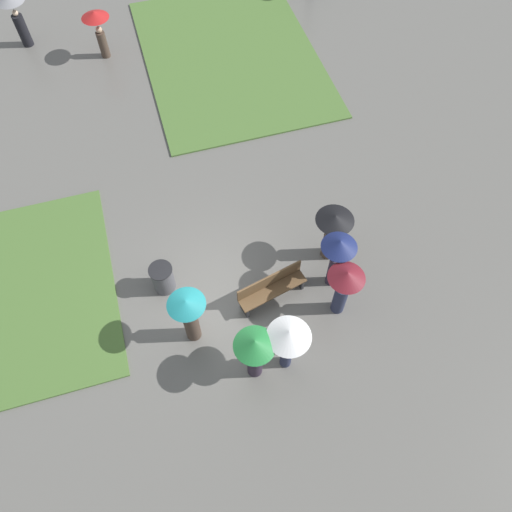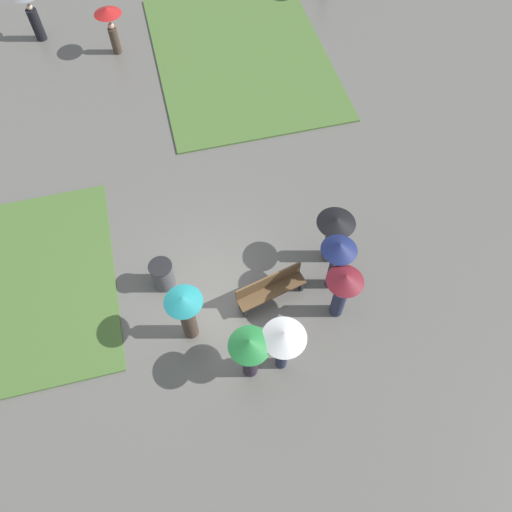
{
  "view_description": "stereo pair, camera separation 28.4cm",
  "coord_description": "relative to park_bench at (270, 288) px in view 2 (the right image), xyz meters",
  "views": [
    {
      "loc": [
        -0.65,
        -6.13,
        12.01
      ],
      "look_at": [
        1.27,
        0.38,
        0.98
      ],
      "focal_mm": 35.0,
      "sensor_mm": 36.0,
      "label": 1
    },
    {
      "loc": [
        -0.38,
        -6.2,
        12.01
      ],
      "look_at": [
        1.27,
        0.38,
        0.98
      ],
      "focal_mm": 35.0,
      "sensor_mm": 36.0,
      "label": 2
    }
  ],
  "objects": [
    {
      "name": "crowd_person_white",
      "position": [
        -0.22,
        -1.89,
        1.04
      ],
      "size": [
        1.03,
        1.03,
        1.96
      ],
      "rotation": [
        0.0,
        0.0,
        3.04
      ],
      "color": "#282D47",
      "rests_on": "ground_plane"
    },
    {
      "name": "crowd_person_black",
      "position": [
        1.93,
        0.82,
        0.69
      ],
      "size": [
        1.01,
        1.01,
        1.82
      ],
      "rotation": [
        0.0,
        0.0,
        5.66
      ],
      "color": "#47382D",
      "rests_on": "ground_plane"
    },
    {
      "name": "lawn_patch_far",
      "position": [
        1.55,
        10.04,
        -0.44
      ],
      "size": [
        6.26,
        8.72,
        0.06
      ],
      "color": "#4C7033",
      "rests_on": "ground_plane"
    },
    {
      "name": "ground_plane",
      "position": [
        -1.47,
        0.36,
        -0.47
      ],
      "size": [
        90.0,
        90.0,
        0.0
      ],
      "primitive_type": "plane",
      "color": "#66635E"
    },
    {
      "name": "crowd_person_teal",
      "position": [
        -2.23,
        -0.51,
        0.72
      ],
      "size": [
        0.91,
        0.91,
        1.93
      ],
      "rotation": [
        0.0,
        0.0,
        1.45
      ],
      "color": "#47382D",
      "rests_on": "ground_plane"
    },
    {
      "name": "crowd_person_navy",
      "position": [
        1.69,
        -0.04,
        0.99
      ],
      "size": [
        0.91,
        0.91,
        2.01
      ],
      "rotation": [
        0.0,
        0.0,
        4.26
      ],
      "color": "#2D2333",
      "rests_on": "ground_plane"
    },
    {
      "name": "crowd_person_maroon",
      "position": [
        1.57,
        -0.85,
        0.82
      ],
      "size": [
        0.92,
        0.92,
        1.9
      ],
      "rotation": [
        0.0,
        0.0,
        0.13
      ],
      "color": "#282D47",
      "rests_on": "ground_plane"
    },
    {
      "name": "lone_walker_near_lawn",
      "position": [
        -5.67,
        12.92,
        0.85
      ],
      "size": [
        1.04,
        1.04,
        1.98
      ],
      "rotation": [
        0.0,
        0.0,
        2.32
      ],
      "color": "black",
      "rests_on": "ground_plane"
    },
    {
      "name": "lone_walker_mid_plaza",
      "position": [
        -2.91,
        11.39,
        0.8
      ],
      "size": [
        0.97,
        0.97,
        1.77
      ],
      "rotation": [
        0.0,
        0.0,
        2.75
      ],
      "color": "#47382D",
      "rests_on": "ground_plane"
    },
    {
      "name": "crowd_person_green",
      "position": [
        -1.0,
        -1.86,
        0.85
      ],
      "size": [
        0.97,
        0.97,
        1.91
      ],
      "rotation": [
        0.0,
        0.0,
        0.03
      ],
      "color": "#2D2333",
      "rests_on": "ground_plane"
    },
    {
      "name": "trash_bin",
      "position": [
        -2.67,
        1.08,
        -0.01
      ],
      "size": [
        0.63,
        0.63,
        0.92
      ],
      "color": "#4C4C51",
      "rests_on": "ground_plane"
    },
    {
      "name": "park_bench",
      "position": [
        0.0,
        0.0,
        0.0
      ],
      "size": [
        1.93,
        0.84,
        0.9
      ],
      "rotation": [
        0.0,
        0.0,
        0.23
      ],
      "color": "brown",
      "rests_on": "ground_plane"
    }
  ]
}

